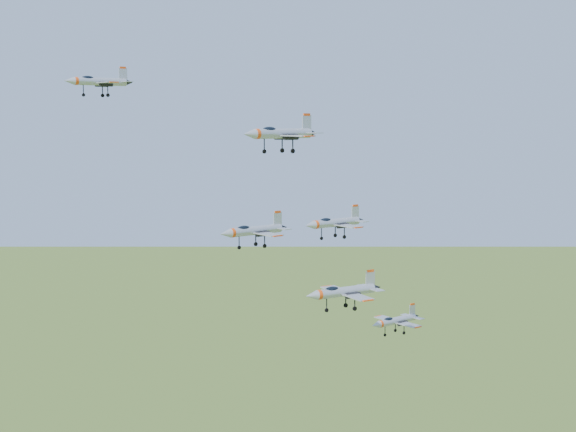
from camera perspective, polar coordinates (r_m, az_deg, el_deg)
jet_lead at (r=122.92m, az=-13.34°, el=9.30°), size 10.82×8.90×2.90m
jet_left_high at (r=119.59m, az=-0.54°, el=5.90°), size 14.04×11.55×3.76m
jet_right_high at (r=114.99m, az=3.32°, el=-0.47°), size 11.04×9.06×2.96m
jet_left_low at (r=130.68m, az=-2.45°, el=-1.03°), size 13.57×11.16×3.64m
jet_right_low at (r=119.64m, az=3.95°, el=-5.38°), size 13.42×11.20×3.59m
jet_trail at (r=137.23m, az=7.65°, el=-7.38°), size 11.23×9.22×3.01m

